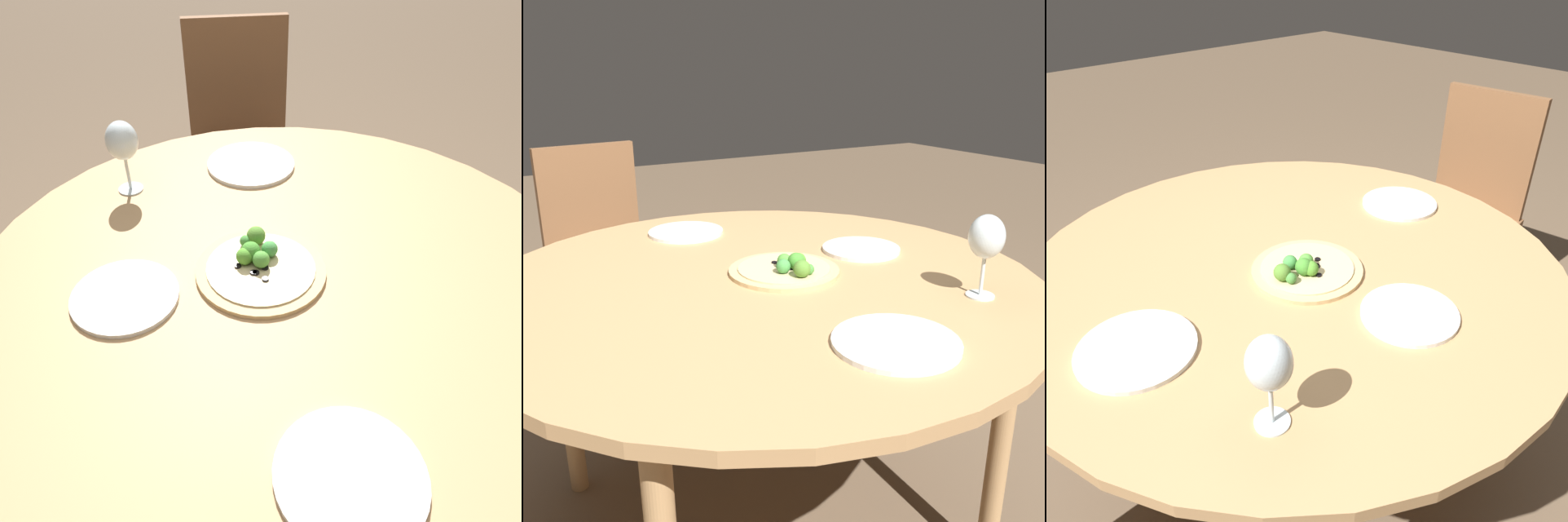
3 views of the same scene
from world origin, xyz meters
TOP-DOWN VIEW (x-y plane):
  - ground_plane at (0.00, 0.00)m, footprint 12.00×12.00m
  - dining_table at (0.00, 0.00)m, footprint 1.31×1.31m
  - chair at (1.03, 0.12)m, footprint 0.44×0.44m
  - pizza at (-0.01, -0.06)m, footprint 0.27×0.27m
  - wine_glass at (-0.35, -0.35)m, footprint 0.08×0.08m
  - plate_near at (0.04, -0.33)m, footprint 0.21×0.21m
  - plate_far at (-0.43, -0.04)m, footprint 0.23×0.23m
  - plate_side at (0.44, 0.02)m, footprint 0.22×0.22m

SIDE VIEW (x-z plane):
  - ground_plane at x=0.00m, z-range 0.00..0.00m
  - chair at x=1.03m, z-range 0.03..0.94m
  - dining_table at x=0.00m, z-range 0.30..1.02m
  - plate_near at x=0.04m, z-range 0.72..0.73m
  - plate_far at x=-0.43m, z-range 0.72..0.73m
  - plate_side at x=0.44m, z-range 0.72..0.73m
  - pizza at x=-0.01m, z-range 0.71..0.76m
  - wine_glass at x=-0.35m, z-range 0.76..0.94m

